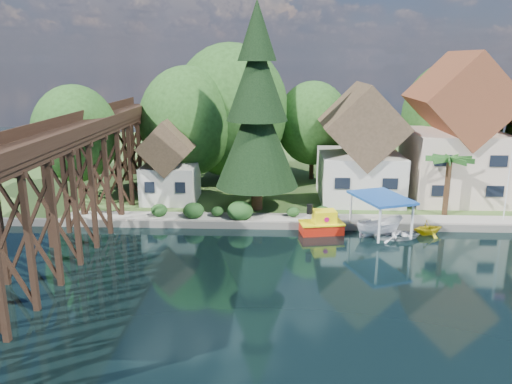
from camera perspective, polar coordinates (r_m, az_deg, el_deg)
ground at (r=34.05m, az=3.88°, el=-8.66°), size 140.00×140.00×0.00m
bank at (r=66.56m, az=3.17°, el=3.33°), size 140.00×52.00×0.50m
seawall at (r=41.69m, az=9.13°, el=-3.87°), size 60.00×0.40×0.62m
promenade at (r=43.13m, az=11.59°, el=-3.04°), size 50.00×2.60×0.06m
trestle_bridge at (r=40.20m, az=-19.63°, el=2.20°), size 4.12×44.18×9.30m
house_left at (r=48.61m, az=11.82°, el=4.58°), size 7.64×8.64×11.02m
house_center at (r=51.14m, az=21.86°, el=5.78°), size 8.65×9.18×13.89m
shed at (r=47.79m, az=-9.79°, el=2.90°), size 5.09×5.40×7.85m
bg_trees at (r=52.87m, az=4.55°, el=8.01°), size 49.90×13.30×10.57m
shrubs at (r=42.46m, az=-2.62°, el=-2.04°), size 15.76×2.47×1.70m
conifer at (r=43.38m, az=0.12°, el=9.01°), size 7.28×7.28×17.93m
palm_tree at (r=45.45m, az=21.26°, el=3.33°), size 4.51×4.51×5.46m
flagpole at (r=45.98m, az=27.10°, el=1.69°), size 0.95×0.37×6.33m
tugboat at (r=40.62m, az=7.55°, el=-3.66°), size 3.73×2.45×2.51m
boat_white_a at (r=40.74m, az=15.81°, el=-4.61°), size 3.74×2.72×0.76m
boat_canopy at (r=40.69m, az=13.98°, el=-3.00°), size 4.99×5.92×3.24m
boat_yellow at (r=42.27m, az=19.06°, el=-3.77°), size 2.97×2.73×1.31m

